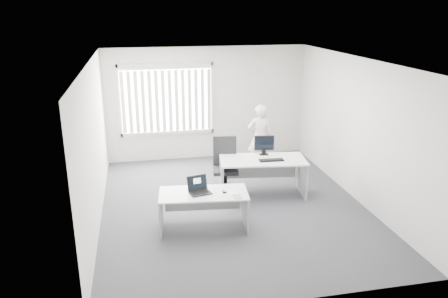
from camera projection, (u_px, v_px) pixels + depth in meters
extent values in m
plane|color=#4E4F55|center=(233.00, 205.00, 8.55)|extent=(6.00, 6.00, 0.00)
cube|color=beige|center=(207.00, 103.00, 10.90)|extent=(5.00, 0.02, 2.80)
cube|color=beige|center=(288.00, 206.00, 5.32)|extent=(5.00, 0.02, 2.80)
cube|color=beige|center=(94.00, 145.00, 7.63)|extent=(0.02, 6.00, 2.80)
cube|color=beige|center=(357.00, 130.00, 8.59)|extent=(0.02, 6.00, 2.80)
cube|color=silver|center=(234.00, 61.00, 7.68)|extent=(5.00, 6.00, 0.02)
cube|color=beige|center=(167.00, 100.00, 10.63)|extent=(2.32, 0.06, 1.76)
cube|color=silver|center=(203.00, 193.00, 7.45)|extent=(1.57, 0.87, 0.03)
cube|color=#9A9A9D|center=(161.00, 213.00, 7.49)|extent=(0.11, 0.65, 0.66)
cube|color=#9A9A9D|center=(246.00, 210.00, 7.62)|extent=(0.11, 0.65, 0.66)
cube|color=silver|center=(263.00, 160.00, 8.80)|extent=(1.81, 1.02, 0.03)
cube|color=#9A9A9D|center=(221.00, 179.00, 8.86)|extent=(0.14, 0.74, 0.75)
cube|color=#9A9A9D|center=(303.00, 177.00, 8.98)|extent=(0.14, 0.74, 0.75)
cylinder|color=black|center=(225.00, 191.00, 9.13)|extent=(0.75, 0.75, 0.09)
cylinder|color=black|center=(225.00, 181.00, 9.06)|extent=(0.08, 0.08, 0.51)
cube|color=black|center=(225.00, 170.00, 8.98)|extent=(0.57, 0.57, 0.08)
cube|color=black|center=(225.00, 150.00, 9.09)|extent=(0.49, 0.13, 0.61)
imported|color=silver|center=(260.00, 138.00, 10.20)|extent=(0.60, 0.41, 1.58)
cube|color=white|center=(227.00, 193.00, 7.43)|extent=(0.38, 0.31, 0.00)
cube|color=silver|center=(237.00, 197.00, 7.28)|extent=(0.14, 0.19, 0.01)
cube|color=black|center=(271.00, 160.00, 8.70)|extent=(0.50, 0.19, 0.02)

